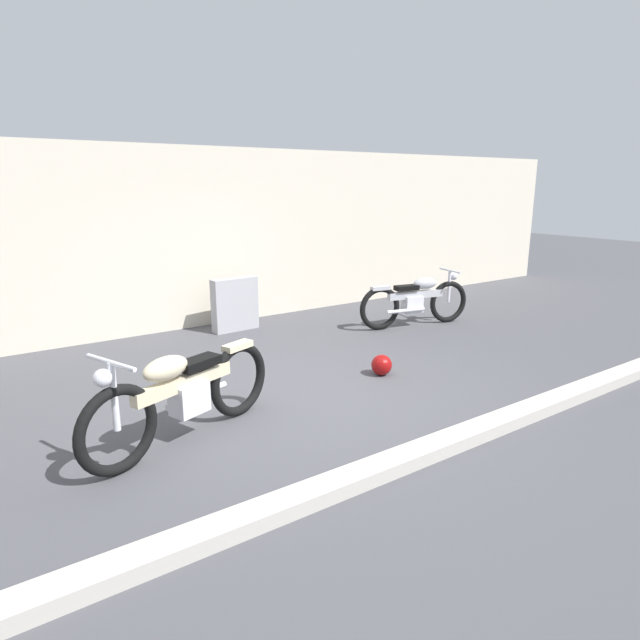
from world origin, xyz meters
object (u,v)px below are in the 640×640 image
helmet (382,365)px  motorcycle_cream (183,393)px  motorcycle_silver (416,300)px  stone_marker (235,304)px

helmet → motorcycle_cream: motorcycle_cream is taller
motorcycle_silver → motorcycle_cream: 4.94m
helmet → motorcycle_silver: bearing=36.1°
motorcycle_silver → stone_marker: bearing=163.1°
motorcycle_cream → stone_marker: bearing=-143.1°
stone_marker → motorcycle_silver: bearing=-29.4°
stone_marker → helmet: bearing=-79.5°
helmet → stone_marker: bearing=100.5°
stone_marker → motorcycle_silver: 2.92m
stone_marker → motorcycle_silver: size_ratio=0.43×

